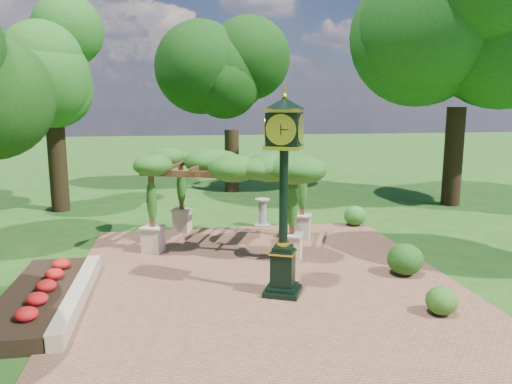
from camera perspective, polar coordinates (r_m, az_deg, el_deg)
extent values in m
plane|color=#1E4714|center=(12.37, 1.89, -12.16)|extent=(120.00, 120.00, 0.00)
cube|color=brown|center=(13.28, 1.05, -10.46)|extent=(10.00, 12.00, 0.04)
cube|color=#C6B793|center=(12.79, -19.66, -11.06)|extent=(0.35, 5.00, 0.40)
cube|color=red|center=(12.99, -23.63, -11.08)|extent=(1.50, 5.00, 0.36)
cube|color=black|center=(12.59, 3.06, -11.24)|extent=(1.13, 1.13, 0.13)
cube|color=black|center=(12.39, 3.09, -8.76)|extent=(0.70, 0.70, 0.96)
cube|color=gold|center=(12.26, 3.11, -6.87)|extent=(0.79, 0.79, 0.04)
cylinder|color=black|center=(11.93, 3.17, -0.48)|extent=(0.28, 0.28, 2.46)
cube|color=black|center=(11.73, 3.25, 7.23)|extent=(0.98, 0.98, 0.75)
cylinder|color=beige|center=(11.36, 2.87, 7.13)|extent=(0.60, 0.29, 0.64)
cone|color=black|center=(11.72, 3.28, 10.10)|extent=(1.27, 1.27, 0.27)
sphere|color=gold|center=(11.72, 3.29, 10.88)|extent=(0.15, 0.15, 0.15)
cube|color=beige|center=(16.10, -11.67, -5.38)|extent=(0.74, 0.74, 0.79)
cube|color=#56351D|center=(15.81, -11.83, -1.00)|extent=(0.18, 0.18, 1.62)
cube|color=beige|center=(14.94, 4.09, -6.41)|extent=(0.74, 0.74, 0.79)
cube|color=#56351D|center=(14.63, 4.15, -1.71)|extent=(0.18, 0.18, 1.62)
cube|color=beige|center=(18.46, -8.43, -3.25)|extent=(0.74, 0.74, 0.79)
cube|color=#56351D|center=(18.21, -8.54, 0.58)|extent=(0.18, 0.18, 1.62)
cube|color=beige|center=(17.46, 5.26, -3.96)|extent=(0.74, 0.74, 0.79)
cube|color=#56351D|center=(17.20, 5.33, 0.08)|extent=(0.18, 0.18, 1.62)
cube|color=#56351D|center=(14.92, -4.20, 1.96)|extent=(4.80, 1.94, 0.19)
cube|color=#56351D|center=(17.44, -1.82, 3.20)|extent=(4.80, 1.94, 0.19)
ellipsoid|color=#225518|center=(16.15, -2.92, 3.46)|extent=(5.89, 4.77, 0.88)
cube|color=gray|center=(19.17, 0.74, -3.80)|extent=(0.70, 0.70, 0.11)
cylinder|color=gray|center=(19.05, 0.75, -2.37)|extent=(0.36, 0.36, 0.98)
cylinder|color=gray|center=(18.95, 0.75, -0.86)|extent=(0.67, 0.67, 0.05)
ellipsoid|color=#2A5B1A|center=(12.09, 20.45, -11.57)|extent=(0.80, 0.80, 0.63)
ellipsoid|color=#1D4814|center=(14.35, 16.68, -7.38)|extent=(1.07, 1.07, 0.87)
ellipsoid|color=#266C1F|center=(19.48, 11.25, -2.67)|extent=(0.86, 0.86, 0.76)
cylinder|color=black|center=(23.28, -21.67, 2.43)|extent=(0.77, 0.77, 3.66)
ellipsoid|color=#205719|center=(23.17, -22.46, 14.08)|extent=(3.84, 3.84, 5.79)
cylinder|color=#352515|center=(26.47, -2.78, 3.57)|extent=(0.76, 0.76, 3.26)
ellipsoid|color=#11350D|center=(26.31, -2.86, 12.70)|extent=(4.63, 4.63, 5.15)
cylinder|color=black|center=(24.57, 21.62, 3.78)|extent=(0.84, 0.84, 4.49)
ellipsoid|color=#1B5217|center=(24.67, 22.55, 17.25)|extent=(6.29, 6.29, 7.09)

